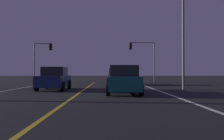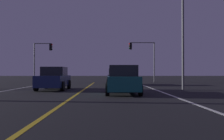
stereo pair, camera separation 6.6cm
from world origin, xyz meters
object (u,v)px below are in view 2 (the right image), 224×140
Objects in this scene: traffic_light_near_right at (142,52)px; street_lamp_right_far at (176,23)px; car_lead_same_lane at (123,80)px; car_ahead_far at (117,77)px; car_oncoming at (54,79)px; traffic_light_near_left at (43,53)px.

traffic_light_near_right is 13.62m from street_lamp_right_far.
traffic_light_near_right is 0.66× the size of street_lamp_right_far.
car_lead_same_lane is 1.00× the size of car_ahead_far.
street_lamp_right_far reaches higher than car_oncoming.
car_oncoming is 0.83× the size of traffic_light_near_left.
car_oncoming is at bearing -71.80° from traffic_light_near_left.
street_lamp_right_far reaches higher than car_lead_same_lane.
car_oncoming is 1.00× the size of car_ahead_far.
traffic_light_near_right is 1.03× the size of traffic_light_near_left.
traffic_light_near_left is (-4.55, 13.84, 2.99)m from car_oncoming.
traffic_light_near_left is at bearing 55.05° from car_ahead_far.
street_lamp_right_far is (0.74, -13.55, 1.13)m from traffic_light_near_right.
car_ahead_far is 8.11m from traffic_light_near_right.
car_lead_same_lane is at bearing -61.45° from traffic_light_near_left.
car_ahead_far is (-0.02, 10.77, 0.00)m from car_lead_same_lane.
car_lead_same_lane is 17.99m from traffic_light_near_right.
car_ahead_far is 0.81× the size of traffic_light_near_right.
car_oncoming is 16.51m from traffic_light_near_right.
car_oncoming is 10.11m from street_lamp_right_far.
traffic_light_near_right reaches higher than traffic_light_near_left.
street_lamp_right_far reaches higher than traffic_light_near_left.
street_lamp_right_far is (4.28, 3.81, 4.25)m from car_lead_same_lane.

